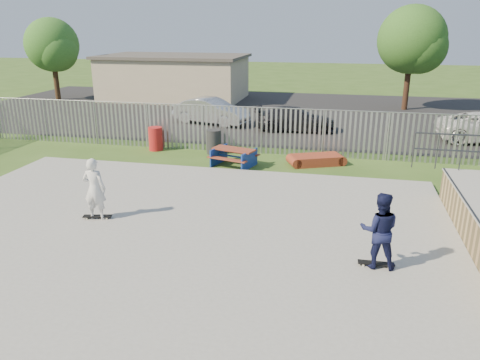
% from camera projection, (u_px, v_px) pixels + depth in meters
% --- Properties ---
extents(ground, '(120.00, 120.00, 0.00)m').
position_uv_depth(ground, '(164.00, 239.00, 12.19)').
color(ground, '#35571E').
rests_on(ground, ground).
extents(concrete_slab, '(15.00, 12.00, 0.15)m').
position_uv_depth(concrete_slab, '(164.00, 237.00, 12.17)').
color(concrete_slab, gray).
rests_on(concrete_slab, ground).
extents(fence, '(26.04, 16.02, 2.00)m').
position_uv_depth(fence, '(239.00, 158.00, 15.92)').
color(fence, gray).
rests_on(fence, ground).
extents(picnic_table, '(1.98, 1.77, 0.70)m').
position_uv_depth(picnic_table, '(234.00, 157.00, 18.43)').
color(picnic_table, brown).
rests_on(picnic_table, ground).
extents(funbox, '(2.10, 1.62, 0.38)m').
position_uv_depth(funbox, '(316.00, 160.00, 18.66)').
color(funbox, maroon).
rests_on(funbox, ground).
extents(trash_bin_red, '(0.62, 0.62, 1.03)m').
position_uv_depth(trash_bin_red, '(156.00, 139.00, 20.70)').
color(trash_bin_red, '#AF1A1B').
rests_on(trash_bin_red, ground).
extents(trash_bin_grey, '(0.62, 0.62, 1.04)m').
position_uv_depth(trash_bin_grey, '(214.00, 142.00, 20.15)').
color(trash_bin_grey, '#27282A').
rests_on(trash_bin_grey, ground).
extents(parking_lot, '(40.00, 18.00, 0.02)m').
position_uv_depth(parking_lot, '(273.00, 112.00, 29.79)').
color(parking_lot, black).
rests_on(parking_lot, ground).
extents(car_silver, '(4.56, 2.55, 1.42)m').
position_uv_depth(car_silver, '(211.00, 111.00, 26.08)').
color(car_silver, silver).
rests_on(car_silver, parking_lot).
extents(car_dark, '(4.34, 2.05, 1.22)m').
position_uv_depth(car_dark, '(295.00, 119.00, 24.38)').
color(car_dark, black).
rests_on(car_dark, parking_lot).
extents(building, '(10.40, 6.40, 3.20)m').
position_uv_depth(building, '(174.00, 77.00, 34.62)').
color(building, '#B9AB8E').
rests_on(building, ground).
extents(tree_left, '(3.77, 3.77, 5.82)m').
position_uv_depth(tree_left, '(52.00, 45.00, 33.40)').
color(tree_left, '#3E2A19').
rests_on(tree_left, ground).
extents(tree_mid, '(4.24, 4.24, 6.53)m').
position_uv_depth(tree_mid, '(412.00, 40.00, 29.27)').
color(tree_mid, '#392217').
rests_on(tree_mid, ground).
extents(skateboard_a, '(0.80, 0.21, 0.08)m').
position_uv_depth(skateboard_a, '(376.00, 264.00, 10.55)').
color(skateboard_a, black).
rests_on(skateboard_a, concrete_slab).
extents(skateboard_b, '(0.82, 0.37, 0.08)m').
position_uv_depth(skateboard_b, '(97.00, 217.00, 13.14)').
color(skateboard_b, black).
rests_on(skateboard_b, concrete_slab).
extents(skater_navy, '(0.86, 0.68, 1.76)m').
position_uv_depth(skater_navy, '(379.00, 230.00, 10.29)').
color(skater_navy, '#12163A').
rests_on(skater_navy, concrete_slab).
extents(skater_white, '(0.66, 0.45, 1.76)m').
position_uv_depth(skater_white, '(95.00, 189.00, 12.87)').
color(skater_white, silver).
rests_on(skater_white, concrete_slab).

